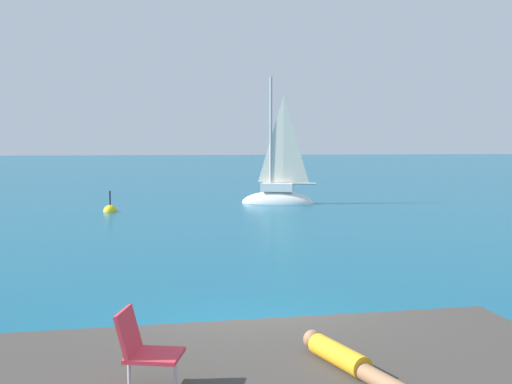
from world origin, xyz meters
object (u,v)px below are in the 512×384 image
at_px(person_sunbather, 346,359).
at_px(beach_chair, 143,346).
at_px(sailboat_near, 278,196).
at_px(marker_buoy, 110,212).

height_order(person_sunbather, beach_chair, beach_chair).
relative_size(person_sunbather, beach_chair, 2.11).
distance_m(sailboat_near, marker_buoy, 7.52).
bearing_deg(beach_chair, person_sunbather, 21.38).
distance_m(person_sunbather, beach_chair, 2.17).
bearing_deg(person_sunbather, marker_buoy, 172.79).
bearing_deg(marker_buoy, beach_chair, -81.77).
distance_m(beach_chair, marker_buoy, 20.90).
bearing_deg(marker_buoy, sailboat_near, 18.87).
bearing_deg(beach_chair, sailboat_near, 91.66).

